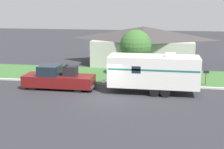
# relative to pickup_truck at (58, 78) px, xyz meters

# --- Properties ---
(ground_plane) EXTENTS (120.00, 120.00, 0.00)m
(ground_plane) POSITION_rel_pickup_truck_xyz_m (4.36, -1.73, -0.88)
(ground_plane) COLOR #2D2D33
(curb_strip) EXTENTS (80.00, 0.30, 0.14)m
(curb_strip) POSITION_rel_pickup_truck_xyz_m (4.36, 2.02, -0.81)
(curb_strip) COLOR beige
(curb_strip) RESTS_ON ground_plane
(lawn_strip) EXTENTS (80.00, 7.00, 0.03)m
(lawn_strip) POSITION_rel_pickup_truck_xyz_m (4.36, 5.67, -0.87)
(lawn_strip) COLOR #3D6B33
(lawn_strip) RESTS_ON ground_plane
(house_across_street) EXTENTS (12.36, 7.08, 4.45)m
(house_across_street) POSITION_rel_pickup_truck_xyz_m (6.37, 12.19, 1.42)
(house_across_street) COLOR #B2B2A8
(house_across_street) RESTS_ON ground_plane
(pickup_truck) EXTENTS (6.11, 2.08, 2.09)m
(pickup_truck) POSITION_rel_pickup_truck_xyz_m (0.00, 0.00, 0.00)
(pickup_truck) COLOR black
(pickup_truck) RESTS_ON ground_plane
(travel_trailer) EXTENTS (8.33, 2.42, 3.32)m
(travel_trailer) POSITION_rel_pickup_truck_xyz_m (8.06, -0.00, 0.92)
(travel_trailer) COLOR black
(travel_trailer) RESTS_ON ground_plane
(mailbox) EXTENTS (0.48, 0.20, 1.33)m
(mailbox) POSITION_rel_pickup_truck_xyz_m (12.57, 3.16, 0.14)
(mailbox) COLOR brown
(mailbox) RESTS_ON ground_plane
(tree_in_yard) EXTENTS (3.08, 3.08, 4.67)m
(tree_in_yard) POSITION_rel_pickup_truck_xyz_m (6.09, 5.34, 2.24)
(tree_in_yard) COLOR brown
(tree_in_yard) RESTS_ON ground_plane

